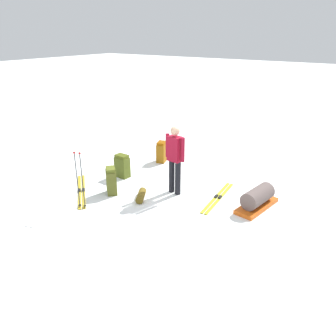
% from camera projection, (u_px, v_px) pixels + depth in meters
% --- Properties ---
extents(ground_plane, '(80.00, 80.00, 0.00)m').
position_uv_depth(ground_plane, '(168.00, 194.00, 8.36)').
color(ground_plane, white).
extents(skier_standing, '(0.57, 0.27, 1.70)m').
position_uv_depth(skier_standing, '(175.00, 157.00, 8.09)').
color(skier_standing, black).
rests_on(skier_standing, ground_plane).
extents(ski_pair_near, '(0.36, 1.79, 0.05)m').
position_uv_depth(ski_pair_near, '(218.00, 197.00, 8.18)').
color(ski_pair_near, gold).
rests_on(ski_pair_near, ground_plane).
extents(ski_pair_far, '(1.56, 1.42, 0.05)m').
position_uv_depth(ski_pair_far, '(82.00, 191.00, 8.53)').
color(ski_pair_far, gold).
rests_on(ski_pair_far, ground_plane).
extents(backpack_large_dark, '(0.34, 0.40, 0.64)m').
position_uv_depth(backpack_large_dark, '(161.00, 152.00, 10.33)').
color(backpack_large_dark, '#885310').
rests_on(backpack_large_dark, ground_plane).
extents(backpack_bright, '(0.41, 0.40, 0.68)m').
position_uv_depth(backpack_bright, '(111.00, 181.00, 8.30)').
color(backpack_bright, '#50541E').
rests_on(backpack_bright, ground_plane).
extents(backpack_small_spare, '(0.39, 0.27, 0.64)m').
position_uv_depth(backpack_small_spare, '(122.00, 166.00, 9.26)').
color(backpack_small_spare, '#47531A').
rests_on(backpack_small_spare, ground_plane).
extents(ski_poles_planted_near, '(0.19, 0.11, 1.35)m').
position_uv_depth(ski_poles_planted_near, '(79.00, 178.00, 7.45)').
color(ski_poles_planted_near, '#20242A').
rests_on(ski_poles_planted_near, ground_plane).
extents(gear_sled, '(0.63, 1.28, 0.49)m').
position_uv_depth(gear_sled, '(257.00, 199.00, 7.66)').
color(gear_sled, '#D65814').
rests_on(gear_sled, ground_plane).
extents(sleeping_mat_rolled, '(0.43, 0.57, 0.18)m').
position_uv_depth(sleeping_mat_rolled, '(141.00, 196.00, 8.11)').
color(sleeping_mat_rolled, brown).
rests_on(sleeping_mat_rolled, ground_plane).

